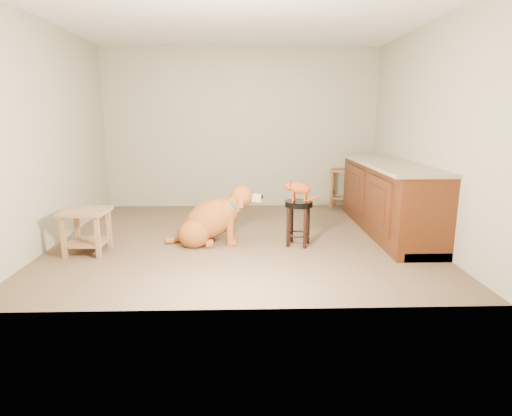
{
  "coord_description": "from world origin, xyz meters",
  "views": [
    {
      "loc": [
        0.03,
        -5.2,
        1.55
      ],
      "look_at": [
        0.18,
        -0.23,
        0.45
      ],
      "focal_mm": 30.0,
      "sensor_mm": 36.0,
      "label": 1
    }
  ],
  "objects_px": {
    "golden_retriever": "(211,221)",
    "tabby_kitten": "(298,189)",
    "padded_stool": "(298,214)",
    "side_table": "(86,225)",
    "wood_stool": "(341,188)"
  },
  "relations": [
    {
      "from": "side_table",
      "to": "wood_stool",
      "type": "bearing_deg",
      "value": 33.16
    },
    {
      "from": "side_table",
      "to": "tabby_kitten",
      "type": "distance_m",
      "value": 2.45
    },
    {
      "from": "golden_retriever",
      "to": "wood_stool",
      "type": "bearing_deg",
      "value": 41.65
    },
    {
      "from": "wood_stool",
      "to": "golden_retriever",
      "type": "relative_size",
      "value": 0.55
    },
    {
      "from": "side_table",
      "to": "golden_retriever",
      "type": "height_order",
      "value": "golden_retriever"
    },
    {
      "from": "padded_stool",
      "to": "golden_retriever",
      "type": "bearing_deg",
      "value": 174.72
    },
    {
      "from": "golden_retriever",
      "to": "tabby_kitten",
      "type": "distance_m",
      "value": 1.12
    },
    {
      "from": "tabby_kitten",
      "to": "padded_stool",
      "type": "bearing_deg",
      "value": -5.72
    },
    {
      "from": "wood_stool",
      "to": "side_table",
      "type": "relative_size",
      "value": 1.32
    },
    {
      "from": "wood_stool",
      "to": "side_table",
      "type": "distance_m",
      "value": 4.04
    },
    {
      "from": "side_table",
      "to": "golden_retriever",
      "type": "distance_m",
      "value": 1.41
    },
    {
      "from": "wood_stool",
      "to": "tabby_kitten",
      "type": "xyz_separation_m",
      "value": [
        -0.97,
        -1.98,
        0.34
      ]
    },
    {
      "from": "padded_stool",
      "to": "wood_stool",
      "type": "xyz_separation_m",
      "value": [
        0.96,
        1.98,
        -0.04
      ]
    },
    {
      "from": "padded_stool",
      "to": "tabby_kitten",
      "type": "relative_size",
      "value": 1.28
    },
    {
      "from": "side_table",
      "to": "tabby_kitten",
      "type": "xyz_separation_m",
      "value": [
        2.41,
        0.23,
        0.36
      ]
    }
  ]
}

